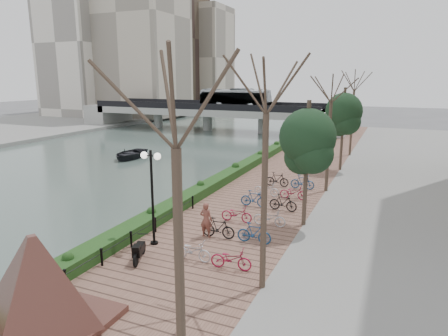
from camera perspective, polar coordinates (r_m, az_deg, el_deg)
The scene contains 14 objects.
ground at distance 18.16m, azimuth -22.48°, elevation -14.68°, with size 220.00×220.00×0.00m, color #59595B.
river_water at distance 45.68m, azimuth -13.33°, elevation 2.31°, with size 30.00×130.00×0.02m, color #4C5F57.
promenade at distance 30.55m, azimuth 7.37°, elevation -2.14°, with size 8.00×75.00×0.50m, color brown.
hedge at distance 33.76m, azimuth 3.05°, elevation 0.35°, with size 1.10×56.00×0.60m, color #1C3A15.
chain_fence at distance 18.24m, azimuth -15.01°, elevation -11.03°, with size 0.10×14.10×0.70m.
granite_monument at distance 13.68m, azimuth -25.18°, elevation -14.64°, with size 5.12×5.12×3.08m.
lamppost at distance 18.21m, azimuth -10.31°, elevation -1.22°, with size 1.02×0.32×4.44m.
motorcycle at distance 17.61m, azimuth -12.00°, elevation -11.31°, with size 0.47×1.52×0.95m, color black, non-canonical shape.
pedestrian at distance 19.46m, azimuth -2.58°, elevation -7.40°, with size 0.63×0.42×1.73m, color brown.
bicycle_parking at distance 22.41m, azimuth 5.23°, elevation -5.74°, with size 2.40×14.69×1.00m.
street_trees at distance 24.34m, azimuth 13.48°, elevation 2.05°, with size 3.20×37.12×6.80m.
bridge at distance 61.88m, azimuth -1.58°, elevation 8.47°, with size 36.00×10.77×6.50m.
boat at distance 41.61m, azimuth -13.30°, elevation 2.01°, with size 3.45×4.82×1.00m, color black.
far_buildings at distance 94.08m, azimuth -12.03°, elevation 17.47°, with size 35.00×38.00×38.00m.
Camera 1 is at (12.05, -10.91, 8.10)m, focal length 32.00 mm.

